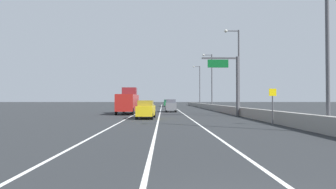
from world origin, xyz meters
TOP-DOWN VIEW (x-y plane):
  - ground_plane at (0.00, 64.00)m, footprint 320.00×320.00m
  - lane_stripe_left at (-5.50, 55.00)m, footprint 0.16×130.00m
  - lane_stripe_center at (-2.00, 55.00)m, footprint 0.16×130.00m
  - lane_stripe_right at (1.50, 55.00)m, footprint 0.16×130.00m
  - jersey_barrier_right at (8.43, 40.00)m, footprint 0.60×120.00m
  - overhead_sign_gantry at (7.09, 29.42)m, footprint 4.68×0.36m
  - speed_advisory_sign at (7.53, 17.92)m, footprint 0.60×0.11m
  - lamp_post_right_near at (8.72, 12.73)m, footprint 2.14×0.44m
  - lamp_post_right_second at (8.83, 33.10)m, footprint 2.14×0.44m
  - lamp_post_right_third at (8.77, 53.48)m, footprint 2.14×0.44m
  - lamp_post_right_fourth at (8.95, 73.86)m, footprint 2.14×0.44m
  - car_gray_0 at (-0.21, 41.58)m, footprint 1.83×4.07m
  - car_green_1 at (-0.43, 75.24)m, footprint 1.89×4.17m
  - car_yellow_2 at (-3.40, 25.66)m, footprint 1.99×4.55m
  - box_truck at (-6.66, 35.48)m, footprint 2.51×8.15m

SIDE VIEW (x-z plane):
  - ground_plane at x=0.00m, z-range 0.00..0.00m
  - lane_stripe_left at x=-5.50m, z-range 0.00..0.00m
  - lane_stripe_center at x=-2.00m, z-range 0.00..0.00m
  - lane_stripe_right at x=1.50m, z-range 0.00..0.00m
  - jersey_barrier_right at x=8.43m, z-range 0.00..1.10m
  - car_yellow_2 at x=-3.40m, z-range 0.00..2.00m
  - car_green_1 at x=-0.43m, z-range -0.01..2.09m
  - car_gray_0 at x=-0.21m, z-range -0.01..2.12m
  - speed_advisory_sign at x=7.53m, z-range 0.26..3.26m
  - box_truck at x=-6.66m, z-range -0.18..3.75m
  - overhead_sign_gantry at x=7.09m, z-range 0.98..8.48m
  - lamp_post_right_near at x=8.72m, z-range 0.77..12.67m
  - lamp_post_right_second at x=8.83m, z-range 0.77..12.67m
  - lamp_post_right_third at x=8.77m, z-range 0.77..12.67m
  - lamp_post_right_fourth at x=8.95m, z-range 0.77..12.67m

